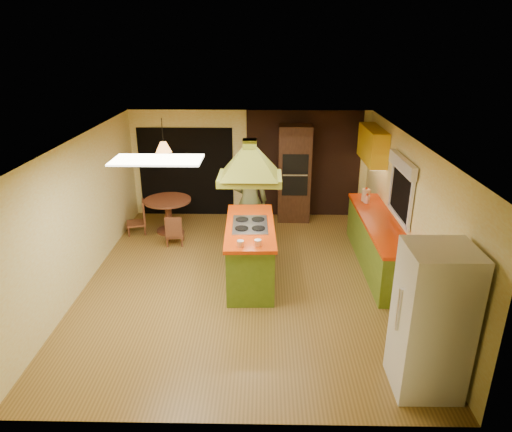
{
  "coord_description": "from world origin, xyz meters",
  "views": [
    {
      "loc": [
        0.34,
        -7.13,
        4.01
      ],
      "look_at": [
        0.2,
        0.17,
        1.15
      ],
      "focal_mm": 32.0,
      "sensor_mm": 36.0,
      "label": 1
    }
  ],
  "objects_px": {
    "canister_large": "(366,195)",
    "dining_table": "(168,209)",
    "refrigerator": "(432,321)",
    "man": "(250,201)",
    "kitchen_island": "(250,252)",
    "wall_oven": "(294,174)"
  },
  "relations": [
    {
      "from": "refrigerator",
      "to": "canister_large",
      "type": "height_order",
      "value": "refrigerator"
    },
    {
      "from": "canister_large",
      "to": "man",
      "type": "bearing_deg",
      "value": -175.06
    },
    {
      "from": "kitchen_island",
      "to": "refrigerator",
      "type": "height_order",
      "value": "refrigerator"
    },
    {
      "from": "refrigerator",
      "to": "dining_table",
      "type": "relative_size",
      "value": 1.86
    },
    {
      "from": "kitchen_island",
      "to": "refrigerator",
      "type": "distance_m",
      "value": 3.48
    },
    {
      "from": "canister_large",
      "to": "wall_oven",
      "type": "bearing_deg",
      "value": 136.75
    },
    {
      "from": "man",
      "to": "canister_large",
      "type": "xyz_separation_m",
      "value": [
        2.35,
        0.2,
        0.07
      ]
    },
    {
      "from": "man",
      "to": "refrigerator",
      "type": "bearing_deg",
      "value": 116.31
    },
    {
      "from": "kitchen_island",
      "to": "wall_oven",
      "type": "distance_m",
      "value": 3.08
    },
    {
      "from": "man",
      "to": "refrigerator",
      "type": "xyz_separation_m",
      "value": [
        2.25,
        -4.04,
        -0.04
      ]
    },
    {
      "from": "kitchen_island",
      "to": "dining_table",
      "type": "relative_size",
      "value": 2.07
    },
    {
      "from": "canister_large",
      "to": "dining_table",
      "type": "bearing_deg",
      "value": 173.41
    },
    {
      "from": "wall_oven",
      "to": "canister_large",
      "type": "xyz_separation_m",
      "value": [
        1.37,
        -1.29,
        -0.07
      ]
    },
    {
      "from": "man",
      "to": "dining_table",
      "type": "distance_m",
      "value": 1.98
    },
    {
      "from": "dining_table",
      "to": "canister_large",
      "type": "distance_m",
      "value": 4.21
    },
    {
      "from": "kitchen_island",
      "to": "wall_oven",
      "type": "relative_size",
      "value": 0.94
    },
    {
      "from": "canister_large",
      "to": "kitchen_island",
      "type": "bearing_deg",
      "value": -145.48
    },
    {
      "from": "wall_oven",
      "to": "man",
      "type": "bearing_deg",
      "value": -122.15
    },
    {
      "from": "wall_oven",
      "to": "dining_table",
      "type": "relative_size",
      "value": 2.2
    },
    {
      "from": "wall_oven",
      "to": "dining_table",
      "type": "distance_m",
      "value": 2.95
    },
    {
      "from": "dining_table",
      "to": "man",
      "type": "bearing_deg",
      "value": -20.73
    },
    {
      "from": "man",
      "to": "canister_large",
      "type": "distance_m",
      "value": 2.36
    }
  ]
}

